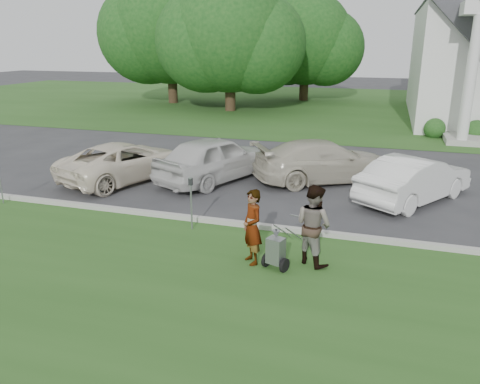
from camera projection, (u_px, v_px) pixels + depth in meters
The scene contains 16 objects.
ground at pixel (254, 237), 12.11m from camera, with size 120.00×120.00×0.00m, color #333335.
grass_strip at pixel (213, 293), 9.39m from camera, with size 80.00×7.00×0.01m, color #29531C.
church_lawn at pixel (347, 106), 36.65m from camera, with size 80.00×30.00×0.01m, color #29531C.
curb at pixel (259, 226), 12.59m from camera, with size 80.00×0.18×0.15m, color #9E9E93.
tree_left at pixel (230, 38), 32.81m from camera, with size 10.63×8.40×9.71m.
tree_far at pixel (170, 30), 37.06m from camera, with size 11.64×9.20×10.73m.
tree_back at pixel (305, 43), 39.06m from camera, with size 9.61×7.60×8.89m.
striping_cart at pixel (276, 251), 10.25m from camera, with size 0.76×1.16×1.00m.
person_left at pixel (252, 228), 10.41m from camera, with size 0.63×0.41×1.73m, color #999999.
person_right at pixel (313, 225), 10.39m from camera, with size 0.90×0.70×1.84m, color #999999.
parking_meter_near at pixel (191, 197), 12.30m from camera, with size 0.10×0.09×1.45m.
parking_meter_far at pixel (0, 179), 14.34m from camera, with size 0.09×0.08×1.27m.
car_a at pixel (125, 161), 16.93m from camera, with size 2.28×4.95×1.38m, color #EFE3CA.
car_b at pixel (215, 158), 16.80m from camera, with size 1.94×4.83×1.65m, color silver.
car_c at pixel (324, 161), 16.75m from camera, with size 2.08×5.11×1.48m, color beige.
car_d at pixel (415, 179), 14.61m from camera, with size 1.54×4.40×1.45m, color white.
Camera 1 is at (3.00, -10.78, 4.80)m, focal length 35.00 mm.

